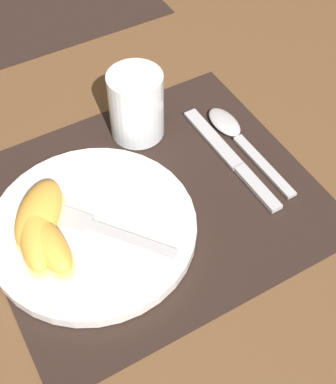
{
  "coord_description": "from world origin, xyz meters",
  "views": [
    {
      "loc": [
        -0.19,
        -0.38,
        0.55
      ],
      "look_at": [
        0.02,
        -0.01,
        0.02
      ],
      "focal_mm": 50.0,
      "sensor_mm": 36.0,
      "label": 1
    }
  ],
  "objects": [
    {
      "name": "placemat",
      "position": [
        0.0,
        0.0,
        0.0
      ],
      "size": [
        0.42,
        0.36,
        0.0
      ],
      "color": "black",
      "rests_on": "ground_plane"
    },
    {
      "name": "fork",
      "position": [
        -0.08,
        -0.02,
        0.02
      ],
      "size": [
        0.13,
        0.16,
        0.0
      ],
      "color": "#BCBCC1",
      "rests_on": "plate"
    },
    {
      "name": "plate",
      "position": [
        -0.08,
        -0.01,
        0.01
      ],
      "size": [
        0.25,
        0.25,
        0.02
      ],
      "color": "white",
      "rests_on": "placemat"
    },
    {
      "name": "citrus_wedge_1",
      "position": [
        -0.15,
        0.0,
        0.03
      ],
      "size": [
        0.08,
        0.12,
        0.03
      ],
      "color": "#F4DB84",
      "rests_on": "plate"
    },
    {
      "name": "citrus_wedge_2",
      "position": [
        -0.14,
        -0.02,
        0.03
      ],
      "size": [
        0.05,
        0.11,
        0.03
      ],
      "color": "#F4DB84",
      "rests_on": "plate"
    },
    {
      "name": "juice_glass",
      "position": [
        0.04,
        0.12,
        0.05
      ],
      "size": [
        0.08,
        0.08,
        0.1
      ],
      "color": "silver",
      "rests_on": "placemat"
    },
    {
      "name": "knife",
      "position": [
        0.13,
        0.0,
        0.01
      ],
      "size": [
        0.02,
        0.21,
        0.01
      ],
      "color": "#BCBCC1",
      "rests_on": "placemat"
    },
    {
      "name": "spoon",
      "position": [
        0.16,
        0.04,
        0.01
      ],
      "size": [
        0.03,
        0.19,
        0.01
      ],
      "color": "#BCBCC1",
      "rests_on": "placemat"
    },
    {
      "name": "ground_plane",
      "position": [
        0.0,
        0.0,
        0.0
      ],
      "size": [
        3.0,
        3.0,
        0.0
      ],
      "primitive_type": "plane",
      "color": "brown"
    },
    {
      "name": "citrus_wedge_0",
      "position": [
        -0.14,
        0.02,
        0.03
      ],
      "size": [
        0.11,
        0.12,
        0.03
      ],
      "color": "#F4DB84",
      "rests_on": "plate"
    }
  ]
}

